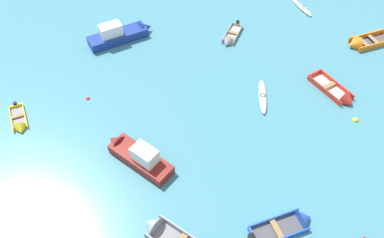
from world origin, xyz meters
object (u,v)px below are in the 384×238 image
at_px(mooring_buoy_trailing, 355,120).
at_px(rowboat_red_cluster_outer, 340,96).
at_px(motor_launch_deep_blue_outer_right, 121,34).
at_px(rowboat_blue_back_row_right, 294,223).
at_px(motor_launch_maroon_near_camera, 137,155).
at_px(rowboat_yellow_midfield_right, 20,125).
at_px(rowboat_grey_far_right, 162,232).
at_px(kayak_white_back_row_left, 302,8).
at_px(mooring_buoy_outer_edge, 88,99).
at_px(rowboat_orange_center, 361,43).
at_px(kayak_white_far_back, 263,96).
at_px(rowboat_grey_back_row_center, 230,39).

bearing_deg(mooring_buoy_trailing, rowboat_red_cluster_outer, 89.80).
bearing_deg(motor_launch_deep_blue_outer_right, rowboat_blue_back_row_right, -69.39).
relative_size(motor_launch_maroon_near_camera, mooring_buoy_trailing, 10.92).
relative_size(motor_launch_deep_blue_outer_right, mooring_buoy_trailing, 13.27).
distance_m(rowboat_yellow_midfield_right, mooring_buoy_trailing, 25.23).
distance_m(rowboat_grey_far_right, mooring_buoy_trailing, 16.86).
bearing_deg(kayak_white_back_row_left, rowboat_red_cluster_outer, -100.69).
height_order(mooring_buoy_outer_edge, mooring_buoy_trailing, mooring_buoy_trailing).
relative_size(kayak_white_back_row_left, rowboat_orange_center, 0.72).
distance_m(rowboat_orange_center, mooring_buoy_trailing, 9.52).
distance_m(motor_launch_maroon_near_camera, rowboat_blue_back_row_right, 11.15).
xyz_separation_m(kayak_white_back_row_left, motor_launch_maroon_near_camera, (-18.90, -14.42, 0.43)).
height_order(rowboat_orange_center, kayak_white_far_back, rowboat_orange_center).
xyz_separation_m(motor_launch_maroon_near_camera, mooring_buoy_trailing, (16.57, -0.36, -0.58)).
distance_m(rowboat_yellow_midfield_right, rowboat_orange_center, 29.74).
relative_size(rowboat_red_cluster_outer, rowboat_blue_back_row_right, 1.04).
height_order(rowboat_grey_back_row_center, mooring_buoy_outer_edge, rowboat_grey_back_row_center).
bearing_deg(kayak_white_back_row_left, rowboat_orange_center, -68.16).
distance_m(motor_launch_maroon_near_camera, mooring_buoy_trailing, 16.58).
relative_size(rowboat_orange_center, mooring_buoy_trailing, 9.60).
bearing_deg(rowboat_red_cluster_outer, rowboat_grey_back_row_center, 124.50).
relative_size(motor_launch_maroon_near_camera, rowboat_blue_back_row_right, 1.19).
height_order(rowboat_blue_back_row_right, kayak_white_far_back, rowboat_blue_back_row_right).
relative_size(rowboat_red_cluster_outer, rowboat_grey_back_row_center, 1.33).
bearing_deg(rowboat_red_cluster_outer, motor_launch_deep_blue_outer_right, 143.46).
xyz_separation_m(rowboat_orange_center, motor_launch_deep_blue_outer_right, (-20.88, 6.15, 0.37)).
distance_m(rowboat_yellow_midfield_right, rowboat_red_cluster_outer, 24.82).
distance_m(kayak_white_far_back, mooring_buoy_trailing, 7.17).
bearing_deg(rowboat_grey_far_right, mooring_buoy_outer_edge, 105.70).
distance_m(kayak_white_back_row_left, motor_launch_maroon_near_camera, 23.77).
distance_m(kayak_white_far_back, mooring_buoy_outer_edge, 13.90).
bearing_deg(kayak_white_far_back, motor_launch_deep_blue_outer_right, 133.74).
bearing_deg(rowboat_orange_center, mooring_buoy_outer_edge, -177.92).
relative_size(kayak_white_back_row_left, motor_launch_maroon_near_camera, 0.63).
bearing_deg(rowboat_grey_back_row_center, mooring_buoy_outer_edge, -161.35).
distance_m(rowboat_grey_far_right, rowboat_orange_center, 24.95).
xyz_separation_m(kayak_white_back_row_left, rowboat_yellow_midfield_right, (-26.95, -9.23, -0.01)).
bearing_deg(rowboat_grey_back_row_center, rowboat_blue_back_row_right, -95.20).
distance_m(kayak_white_back_row_left, rowboat_orange_center, 7.21).
xyz_separation_m(rowboat_grey_far_right, motor_launch_maroon_near_camera, (-0.61, 5.78, 0.36)).
xyz_separation_m(kayak_white_back_row_left, rowboat_grey_far_right, (-18.29, -20.19, 0.08)).
bearing_deg(kayak_white_back_row_left, kayak_white_far_back, -127.53).
relative_size(rowboat_blue_back_row_right, rowboat_orange_center, 0.96).
height_order(rowboat_orange_center, motor_launch_deep_blue_outer_right, motor_launch_deep_blue_outer_right).
bearing_deg(rowboat_grey_back_row_center, kayak_white_back_row_left, 19.88).
bearing_deg(rowboat_yellow_midfield_right, motor_launch_maroon_near_camera, -32.78).
bearing_deg(mooring_buoy_outer_edge, rowboat_yellow_midfield_right, -162.06).
relative_size(rowboat_grey_far_right, rowboat_yellow_midfield_right, 1.26).
relative_size(kayak_white_far_back, motor_launch_deep_blue_outer_right, 0.61).
relative_size(rowboat_yellow_midfield_right, rowboat_blue_back_row_right, 0.76).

